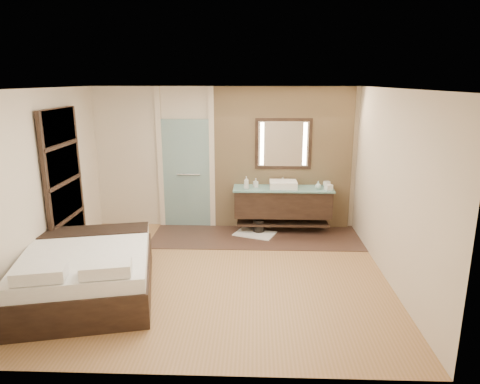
{
  "coord_description": "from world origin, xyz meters",
  "views": [
    {
      "loc": [
        0.58,
        -5.83,
        2.81
      ],
      "look_at": [
        0.34,
        0.6,
        1.12
      ],
      "focal_mm": 32.0,
      "sensor_mm": 36.0,
      "label": 1
    }
  ],
  "objects_px": {
    "vanity": "(283,202)",
    "mirror_unit": "(283,144)",
    "bed": "(87,272)",
    "waste_bin": "(259,226)"
  },
  "relations": [
    {
      "from": "vanity",
      "to": "mirror_unit",
      "type": "distance_m",
      "value": 1.1
    },
    {
      "from": "mirror_unit",
      "to": "bed",
      "type": "bearing_deg",
      "value": -134.18
    },
    {
      "from": "vanity",
      "to": "bed",
      "type": "bearing_deg",
      "value": -136.7
    },
    {
      "from": "mirror_unit",
      "to": "waste_bin",
      "type": "height_order",
      "value": "mirror_unit"
    },
    {
      "from": "waste_bin",
      "to": "mirror_unit",
      "type": "bearing_deg",
      "value": 36.3
    },
    {
      "from": "bed",
      "to": "vanity",
      "type": "bearing_deg",
      "value": 30.5
    },
    {
      "from": "vanity",
      "to": "mirror_unit",
      "type": "xyz_separation_m",
      "value": [
        0.0,
        0.24,
        1.07
      ]
    },
    {
      "from": "bed",
      "to": "mirror_unit",
      "type": "bearing_deg",
      "value": 33.02
    },
    {
      "from": "vanity",
      "to": "mirror_unit",
      "type": "bearing_deg",
      "value": 90.0
    },
    {
      "from": "waste_bin",
      "to": "vanity",
      "type": "bearing_deg",
      "value": 11.28
    }
  ]
}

